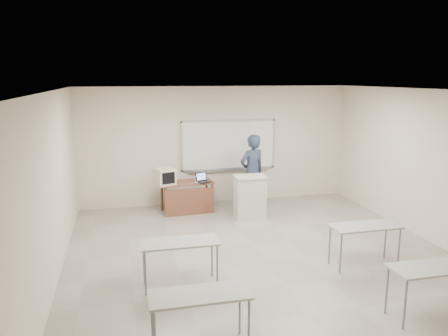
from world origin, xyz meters
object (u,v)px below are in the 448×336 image
object	(u,v)px
crt_monitor	(164,176)
keyboard	(243,175)
presenter	(252,172)
instructor_desk	(188,192)
whiteboard	(229,146)
podium	(250,197)
laptop	(204,180)
mouse	(196,182)

from	to	relation	value
crt_monitor	keyboard	size ratio (longest dim) A/B	1.10
presenter	instructor_desk	bearing A→B (deg)	-21.27
crt_monitor	whiteboard	bearing A→B (deg)	5.78
podium	presenter	distance (m)	0.81
crt_monitor	laptop	distance (m)	0.96
crt_monitor	presenter	size ratio (longest dim) A/B	0.25
instructor_desk	podium	world-z (taller)	podium
whiteboard	crt_monitor	xyz separation A→B (m)	(-1.76, -0.79, -0.54)
whiteboard	instructor_desk	size ratio (longest dim) A/B	1.97
instructor_desk	crt_monitor	bearing A→B (deg)	177.12
instructor_desk	crt_monitor	size ratio (longest dim) A/B	2.70
whiteboard	podium	size ratio (longest dim) A/B	2.48
whiteboard	presenter	xyz separation A→B (m)	(0.38, -0.83, -0.55)
podium	presenter	size ratio (longest dim) A/B	0.53
instructor_desk	presenter	distance (m)	1.65
crt_monitor	presenter	distance (m)	2.14
crt_monitor	podium	bearing A→B (deg)	-38.04
whiteboard	presenter	bearing A→B (deg)	-65.21
presenter	laptop	bearing A→B (deg)	-21.06
podium	presenter	xyz separation A→B (m)	(0.25, 0.64, 0.43)
keyboard	laptop	bearing A→B (deg)	154.54
mouse	keyboard	size ratio (longest dim) A/B	0.23
laptop	mouse	bearing A→B (deg)	175.40
crt_monitor	keyboard	xyz separation A→B (m)	(1.75, -0.60, 0.07)
laptop	keyboard	bearing A→B (deg)	-61.28
instructor_desk	podium	xyz separation A→B (m)	(1.35, -0.69, -0.01)
instructor_desk	podium	size ratio (longest dim) A/B	1.26
laptop	presenter	bearing A→B (deg)	-26.50
podium	mouse	distance (m)	1.32
instructor_desk	crt_monitor	distance (m)	0.69
podium	mouse	world-z (taller)	podium
podium	presenter	bearing A→B (deg)	70.67
mouse	presenter	world-z (taller)	presenter
instructor_desk	keyboard	size ratio (longest dim) A/B	2.96
mouse	presenter	bearing A→B (deg)	-9.29
whiteboard	mouse	xyz separation A→B (m)	(-1.01, -0.87, -0.71)
instructor_desk	whiteboard	bearing A→B (deg)	28.12
podium	laptop	bearing A→B (deg)	146.45
laptop	keyboard	xyz separation A→B (m)	(0.80, -0.59, 0.21)
podium	laptop	size ratio (longest dim) A/B	3.32
crt_monitor	mouse	world-z (taller)	crt_monitor
keyboard	crt_monitor	bearing A→B (deg)	172.34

